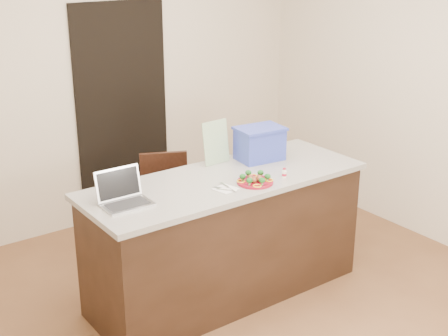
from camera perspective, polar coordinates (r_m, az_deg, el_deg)
ground at (r=4.60m, az=2.00°, el=-12.58°), size 4.00×4.00×0.00m
room_shell at (r=3.97m, az=2.28°, el=7.54°), size 4.00×4.00×4.00m
doorway at (r=5.80m, az=-9.24°, el=5.00°), size 0.90×0.02×2.00m
island at (r=4.55m, az=0.12°, el=-6.29°), size 2.06×0.76×0.92m
plate at (r=4.27m, az=2.85°, el=-1.27°), size 0.25×0.25×0.02m
meatballs at (r=4.25m, az=2.86°, el=-1.00°), size 0.10×0.10×0.04m
broccoli at (r=4.25m, az=2.86°, el=-0.78°), size 0.20×0.21×0.04m
pepper_rings at (r=4.26m, az=2.85°, el=-1.16°), size 0.23×0.23×0.01m
napkin at (r=4.16m, az=0.13°, el=-1.93°), size 0.16×0.16×0.01m
fork at (r=4.15m, az=-0.16°, el=-1.89°), size 0.08×0.14×0.00m
knife at (r=4.16m, az=0.60°, el=-1.82°), size 0.03×0.19×0.01m
yogurt_bottle at (r=4.38m, az=5.53°, el=-0.52°), size 0.03×0.03×0.07m
laptop at (r=3.98m, az=-9.25°, el=-2.40°), size 0.31×0.24×0.22m
leaflet at (r=4.60m, az=-0.74°, el=2.37°), size 0.23×0.06×0.32m
blue_box at (r=4.70m, az=3.28°, el=2.27°), size 0.38×0.29×0.25m
chair at (r=5.12m, az=-4.92°, el=-2.85°), size 0.51×0.53×0.87m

